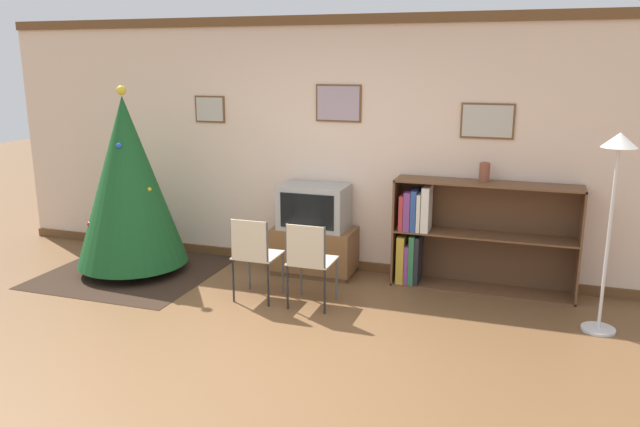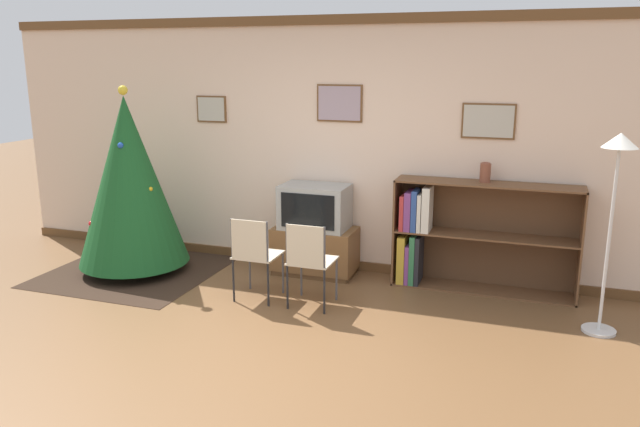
% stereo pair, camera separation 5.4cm
% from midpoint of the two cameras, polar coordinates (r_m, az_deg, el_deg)
% --- Properties ---
extents(ground_plane, '(24.00, 24.00, 0.00)m').
position_cam_midpoint_polar(ground_plane, '(4.92, -7.67, -13.48)').
color(ground_plane, brown).
extents(wall_back, '(8.14, 0.11, 2.70)m').
position_cam_midpoint_polar(wall_back, '(6.72, 1.28, 6.18)').
color(wall_back, beige).
rests_on(wall_back, ground_plane).
extents(area_rug, '(1.75, 1.77, 0.01)m').
position_cam_midpoint_polar(area_rug, '(7.16, -16.78, -5.03)').
color(area_rug, '#332319').
rests_on(area_rug, ground_plane).
extents(christmas_tree, '(1.17, 1.17, 1.99)m').
position_cam_midpoint_polar(christmas_tree, '(6.91, -17.35, 2.80)').
color(christmas_tree, maroon).
rests_on(christmas_tree, area_rug).
extents(tv_console, '(0.88, 0.47, 0.51)m').
position_cam_midpoint_polar(tv_console, '(6.72, -0.77, -3.40)').
color(tv_console, brown).
rests_on(tv_console, ground_plane).
extents(television, '(0.71, 0.46, 0.47)m').
position_cam_midpoint_polar(television, '(6.59, -0.79, 0.62)').
color(television, '#9E9E99').
rests_on(television, tv_console).
extents(folding_chair_left, '(0.40, 0.40, 0.82)m').
position_cam_midpoint_polar(folding_chair_left, '(5.93, -6.32, -3.66)').
color(folding_chair_left, beige).
rests_on(folding_chair_left, ground_plane).
extents(folding_chair_right, '(0.40, 0.40, 0.82)m').
position_cam_midpoint_polar(folding_chair_right, '(5.73, -1.27, -4.22)').
color(folding_chair_right, beige).
rests_on(folding_chair_right, ground_plane).
extents(bookshelf, '(1.78, 0.36, 1.10)m').
position_cam_midpoint_polar(bookshelf, '(6.40, 11.81, -1.92)').
color(bookshelf, brown).
rests_on(bookshelf, ground_plane).
extents(vase, '(0.10, 0.10, 0.19)m').
position_cam_midpoint_polar(vase, '(6.26, 14.57, 3.71)').
color(vase, brown).
rests_on(vase, bookshelf).
extents(standing_lamp, '(0.28, 0.28, 1.69)m').
position_cam_midpoint_polar(standing_lamp, '(5.55, 25.12, 2.69)').
color(standing_lamp, silver).
rests_on(standing_lamp, ground_plane).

